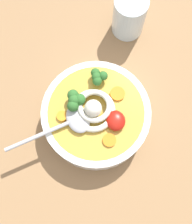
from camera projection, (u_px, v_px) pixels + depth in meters
table_slab at (105, 134)px, 66.60cm from camera, size 90.65×90.65×4.18cm
soup_bowl at (96, 116)px, 62.17cm from camera, size 21.98×21.98×6.31cm
noodle_pile at (94, 109)px, 58.13cm from camera, size 9.69×9.50×3.90cm
soup_spoon at (71, 122)px, 57.90cm from camera, size 7.06×17.53×1.60cm
chili_sauce_dollop at (116, 121)px, 57.82cm from camera, size 4.14×3.72×1.86cm
broccoli_floret_far at (99, 76)px, 59.20cm from camera, size 3.67×3.16×2.90cm
broccoli_floret_near_spoon at (75, 100)px, 57.56cm from camera, size 4.40×3.79×3.48cm
carrot_slice_center at (110, 140)px, 57.55cm from camera, size 2.64×2.64×0.47cm
carrot_slice_rear at (62, 116)px, 58.67cm from camera, size 2.08×2.08×0.64cm
carrot_slice_beside_noodles at (118, 94)px, 59.92cm from camera, size 2.98×2.98×0.52cm
drinking_glass at (129, 16)px, 66.14cm from camera, size 7.35×7.35×10.19cm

